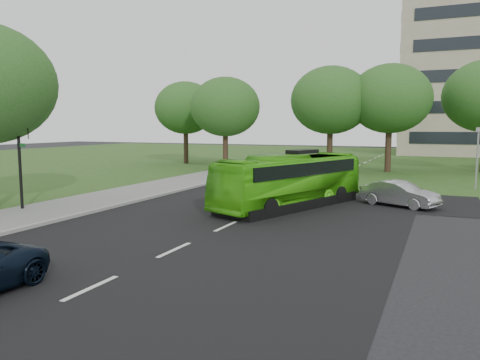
{
  "coord_description": "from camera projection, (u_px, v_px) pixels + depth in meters",
  "views": [
    {
      "loc": [
        8.12,
        -15.01,
        4.14
      ],
      "look_at": [
        -0.61,
        4.84,
        1.6
      ],
      "focal_mm": 35.0,
      "sensor_mm": 36.0,
      "label": 1
    }
  ],
  "objects": [
    {
      "name": "ground",
      "position": [
        203.0,
        237.0,
        17.37
      ],
      "size": [
        160.0,
        160.0,
        0.0
      ],
      "primitive_type": "plane",
      "color": "black",
      "rests_on": "ground"
    },
    {
      "name": "street_surfaces",
      "position": [
        331.0,
        176.0,
        38.2
      ],
      "size": [
        120.0,
        120.0,
        0.15
      ],
      "color": "black",
      "rests_on": "ground"
    },
    {
      "name": "tree_park_a",
      "position": [
        225.0,
        107.0,
        43.36
      ],
      "size": [
        6.47,
        6.47,
        8.6
      ],
      "color": "black",
      "rests_on": "ground"
    },
    {
      "name": "tree_park_b",
      "position": [
        331.0,
        100.0,
        42.23
      ],
      "size": [
        7.22,
        7.22,
        9.47
      ],
      "color": "black",
      "rests_on": "ground"
    },
    {
      "name": "tree_park_c",
      "position": [
        390.0,
        99.0,
        41.06
      ],
      "size": [
        7.17,
        7.17,
        9.52
      ],
      "color": "black",
      "rests_on": "ground"
    },
    {
      "name": "tree_park_f",
      "position": [
        185.0,
        108.0,
        50.18
      ],
      "size": [
        6.6,
        6.6,
        8.81
      ],
      "color": "black",
      "rests_on": "ground"
    },
    {
      "name": "bus",
      "position": [
        290.0,
        181.0,
        23.67
      ],
      "size": [
        5.5,
        9.85,
        2.69
      ],
      "primitive_type": "imported",
      "rotation": [
        0.0,
        0.0,
        -0.36
      ],
      "color": "#45BA14",
      "rests_on": "ground"
    },
    {
      "name": "sedan",
      "position": [
        399.0,
        194.0,
        23.96
      ],
      "size": [
        4.16,
        2.83,
        1.3
      ],
      "primitive_type": "imported",
      "rotation": [
        0.0,
        0.0,
        1.16
      ],
      "color": "#B7B6BC",
      "rests_on": "ground"
    },
    {
      "name": "traffic_light",
      "position": [
        22.0,
        151.0,
        22.21
      ],
      "size": [
        0.82,
        0.25,
        5.01
      ],
      "rotation": [
        0.0,
        0.0,
        -0.41
      ],
      "color": "black",
      "rests_on": "ground"
    },
    {
      "name": "camera_pole",
      "position": [
        478.0,
        150.0,
        29.73
      ],
      "size": [
        0.41,
        0.38,
        4.01
      ],
      "rotation": [
        0.0,
        0.0,
        -0.36
      ],
      "color": "gray",
      "rests_on": "ground"
    }
  ]
}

